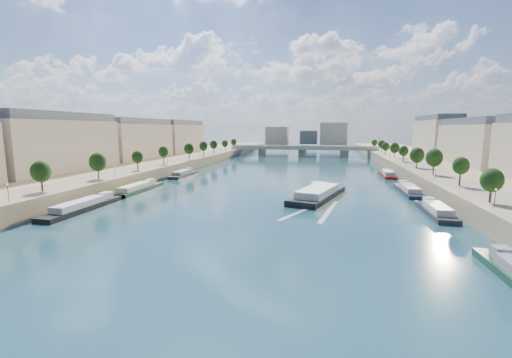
% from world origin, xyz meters
% --- Properties ---
extents(ground, '(700.00, 700.00, 0.00)m').
position_xyz_m(ground, '(0.00, 100.00, 0.00)').
color(ground, '#0B2433').
rests_on(ground, ground).
extents(quay_left, '(44.00, 520.00, 5.00)m').
position_xyz_m(quay_left, '(-72.00, 100.00, 2.50)').
color(quay_left, '#9E8460').
rests_on(quay_left, ground).
extents(quay_right, '(44.00, 520.00, 5.00)m').
position_xyz_m(quay_right, '(72.00, 100.00, 2.50)').
color(quay_right, '#9E8460').
rests_on(quay_right, ground).
extents(pave_left, '(14.00, 520.00, 0.10)m').
position_xyz_m(pave_left, '(-57.00, 100.00, 5.05)').
color(pave_left, gray).
rests_on(pave_left, quay_left).
extents(pave_right, '(14.00, 520.00, 0.10)m').
position_xyz_m(pave_right, '(57.00, 100.00, 5.05)').
color(pave_right, gray).
rests_on(pave_right, quay_right).
extents(trees_left, '(4.80, 268.80, 8.26)m').
position_xyz_m(trees_left, '(-55.00, 102.00, 10.48)').
color(trees_left, '#382B1E').
rests_on(trees_left, ground).
extents(trees_right, '(4.80, 268.80, 8.26)m').
position_xyz_m(trees_right, '(55.00, 110.00, 10.48)').
color(trees_right, '#382B1E').
rests_on(trees_right, ground).
extents(lamps_left, '(0.36, 200.36, 4.28)m').
position_xyz_m(lamps_left, '(-52.50, 90.00, 7.78)').
color(lamps_left, black).
rests_on(lamps_left, ground).
extents(lamps_right, '(0.36, 200.36, 4.28)m').
position_xyz_m(lamps_right, '(52.50, 105.00, 7.78)').
color(lamps_right, black).
rests_on(lamps_right, ground).
extents(buildings_left, '(16.00, 226.00, 23.20)m').
position_xyz_m(buildings_left, '(-85.00, 112.00, 16.45)').
color(buildings_left, '#BDAA91').
rests_on(buildings_left, ground).
extents(buildings_right, '(16.00, 226.00, 23.20)m').
position_xyz_m(buildings_right, '(85.00, 112.00, 16.45)').
color(buildings_right, '#BDAA91').
rests_on(buildings_right, ground).
extents(skyline, '(79.00, 42.00, 22.00)m').
position_xyz_m(skyline, '(3.19, 319.52, 14.66)').
color(skyline, '#BDAA91').
rests_on(skyline, ground).
extents(bridge, '(112.00, 12.00, 8.15)m').
position_xyz_m(bridge, '(0.00, 236.41, 5.08)').
color(bridge, '#C1B79E').
rests_on(bridge, ground).
extents(tour_barge, '(18.11, 33.45, 4.37)m').
position_xyz_m(tour_barge, '(15.70, 73.23, 1.30)').
color(tour_barge, black).
rests_on(tour_barge, ground).
extents(wake, '(15.01, 25.82, 0.04)m').
position_xyz_m(wake, '(15.70, 56.74, 0.02)').
color(wake, silver).
rests_on(wake, ground).
extents(moored_barges_left, '(5.00, 128.08, 3.60)m').
position_xyz_m(moored_barges_left, '(-45.50, 57.99, 0.84)').
color(moored_barges_left, maroon).
rests_on(moored_barges_left, ground).
extents(moored_barges_right, '(5.00, 163.74, 3.60)m').
position_xyz_m(moored_barges_right, '(45.50, 54.72, 0.84)').
color(moored_barges_right, black).
rests_on(moored_barges_right, ground).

